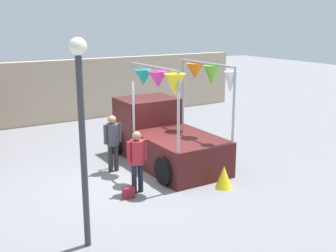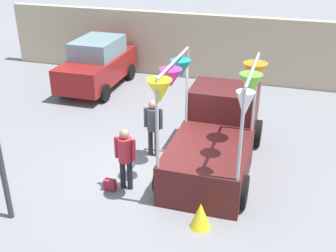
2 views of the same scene
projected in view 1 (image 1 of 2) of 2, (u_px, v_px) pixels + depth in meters
name	position (u px, v px, depth m)	size (l,w,h in m)	color
ground_plane	(138.00, 179.00, 11.46)	(60.00, 60.00, 0.00)	slate
vendor_truck	(163.00, 133.00, 12.79)	(2.45, 4.09, 3.06)	#4C1919
person_customer	(137.00, 156.00, 10.37)	(0.53, 0.34, 1.59)	black
person_vendor	(113.00, 138.00, 11.84)	(0.53, 0.34, 1.64)	#2D2823
handbag	(129.00, 193.00, 10.23)	(0.28, 0.16, 0.28)	maroon
street_lamp	(81.00, 115.00, 7.49)	(0.32, 0.32, 3.94)	#333338
brick_boundary_wall	(53.00, 92.00, 17.49)	(18.00, 0.36, 2.60)	tan
folded_kite_bundle_sunflower	(224.00, 177.00, 10.81)	(0.44, 0.44, 0.60)	yellow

